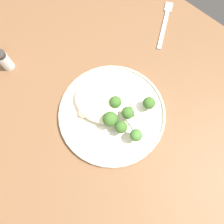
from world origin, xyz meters
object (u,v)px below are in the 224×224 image
at_px(seared_scallop_tiny_bay, 98,102).
at_px(broccoli_floret_right_tilted, 128,113).
at_px(broccoli_floret_left_leaning, 110,119).
at_px(broccoli_floret_split_head, 121,127).
at_px(broccoli_floret_rear_charred, 149,103).
at_px(pepper_shaker, 4,60).
at_px(dinner_plate, 112,113).
at_px(dinner_fork, 165,23).
at_px(broccoli_floret_front_edge, 136,136).
at_px(seared_scallop_center_golden, 114,107).
at_px(seared_scallop_rear_pale, 85,104).
at_px(seared_scallop_on_noodles, 83,113).
at_px(seared_scallop_left_edge, 104,91).
at_px(seared_scallop_large_seared, 99,109).
at_px(seared_scallop_tilted_round, 106,104).
at_px(broccoli_floret_center_pile, 115,102).

relative_size(seared_scallop_tiny_bay, broccoli_floret_right_tilted, 0.52).
distance_m(broccoli_floret_left_leaning, broccoli_floret_split_head, 0.03).
relative_size(broccoli_floret_rear_charred, pepper_shaker, 0.66).
height_order(dinner_plate, dinner_fork, dinner_plate).
bearing_deg(broccoli_floret_left_leaning, broccoli_floret_front_edge, 10.40).
relative_size(seared_scallop_center_golden, broccoli_floret_right_tilted, 0.47).
relative_size(seared_scallop_rear_pale, broccoli_floret_rear_charred, 0.61).
distance_m(broccoli_floret_right_tilted, pepper_shaker, 0.38).
xyz_separation_m(broccoli_floret_front_edge, dinner_fork, (-0.18, 0.35, -0.04)).
xyz_separation_m(seared_scallop_on_noodles, pepper_shaker, (-0.27, -0.04, 0.01)).
relative_size(broccoli_floret_left_leaning, broccoli_floret_right_tilted, 1.11).
distance_m(seared_scallop_left_edge, pepper_shaker, 0.30).
height_order(seared_scallop_on_noodles, dinner_fork, seared_scallop_on_noodles).
bearing_deg(broccoli_floret_right_tilted, seared_scallop_center_golden, -169.67).
height_order(broccoli_floret_front_edge, broccoli_floret_right_tilted, same).
bearing_deg(pepper_shaker, seared_scallop_large_seared, 15.51).
relative_size(seared_scallop_tilted_round, pepper_shaker, 0.38).
height_order(seared_scallop_rear_pale, dinner_fork, seared_scallop_rear_pale).
height_order(broccoli_floret_front_edge, dinner_fork, broccoli_floret_front_edge).
bearing_deg(dinner_fork, pepper_shaker, -118.62).
height_order(seared_scallop_center_golden, seared_scallop_large_seared, seared_scallop_center_golden).
bearing_deg(seared_scallop_left_edge, broccoli_floret_center_pile, -8.41).
bearing_deg(broccoli_floret_split_head, broccoli_floret_front_edge, 13.05).
bearing_deg(dinner_fork, seared_scallop_tiny_bay, -83.53).
relative_size(seared_scallop_tilted_round, dinner_fork, 0.15).
bearing_deg(seared_scallop_tilted_round, broccoli_floret_left_leaning, -33.57).
bearing_deg(broccoli_floret_center_pile, seared_scallop_large_seared, -121.77).
distance_m(seared_scallop_on_noodles, seared_scallop_large_seared, 0.04).
bearing_deg(seared_scallop_tiny_bay, broccoli_floret_front_edge, -2.04).
distance_m(seared_scallop_left_edge, dinner_fork, 0.31).
relative_size(dinner_plate, seared_scallop_tiny_bay, 10.81).
height_order(broccoli_floret_left_leaning, broccoli_floret_rear_charred, broccoli_floret_left_leaning).
height_order(seared_scallop_on_noodles, seared_scallop_tilted_round, seared_scallop_on_noodles).
xyz_separation_m(broccoli_floret_split_head, dinner_fork, (-0.14, 0.36, -0.04)).
xyz_separation_m(seared_scallop_center_golden, broccoli_floret_rear_charred, (0.06, 0.07, 0.01)).
bearing_deg(dinner_plate, broccoli_floret_center_pile, 108.98).
height_order(seared_scallop_left_edge, dinner_fork, seared_scallop_left_edge).
xyz_separation_m(seared_scallop_tiny_bay, broccoli_floret_split_head, (0.10, -0.01, 0.02)).
distance_m(seared_scallop_rear_pale, broccoli_floret_center_pile, 0.08).
relative_size(seared_scallop_tilted_round, broccoli_floret_right_tilted, 0.49).
bearing_deg(pepper_shaker, dinner_fork, 61.38).
bearing_deg(pepper_shaker, seared_scallop_left_edge, 25.42).
xyz_separation_m(dinner_plate, seared_scallop_large_seared, (-0.03, -0.02, 0.01)).
distance_m(seared_scallop_rear_pale, dinner_fork, 0.38).
bearing_deg(dinner_fork, broccoli_floret_rear_charred, -60.85).
height_order(dinner_plate, broccoli_floret_front_edge, broccoli_floret_front_edge).
xyz_separation_m(seared_scallop_tilted_round, broccoli_floret_left_leaning, (0.04, -0.03, 0.03)).
bearing_deg(broccoli_floret_front_edge, seared_scallop_center_golden, 167.03).
relative_size(broccoli_floret_left_leaning, broccoli_floret_rear_charred, 1.30).
relative_size(broccoli_floret_split_head, broccoli_floret_right_tilted, 1.00).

